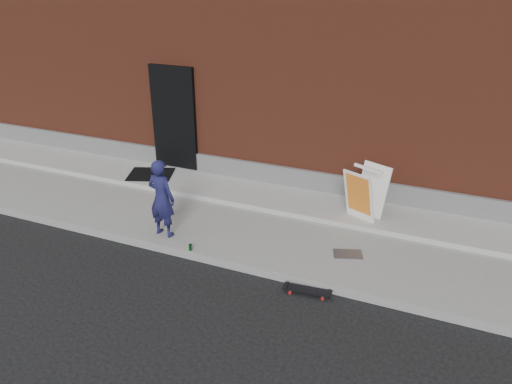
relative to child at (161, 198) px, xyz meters
The scene contains 10 objects.
ground 1.57m from the child, 15.14° to the right, with size 80.00×80.00×0.00m, color black.
sidewalk 1.89m from the child, 41.85° to the left, with size 20.00×3.00×0.15m, color gray.
apron 2.50m from the child, 57.92° to the left, with size 20.00×1.20×0.10m, color gray.
building 6.97m from the child, 79.06° to the left, with size 20.00×8.10×5.00m.
child is the anchor object (origin of this frame).
skateboard 2.91m from the child, 10.00° to the right, with size 0.71×0.25×0.08m.
pizza_sign 3.57m from the child, 30.61° to the left, with size 0.80×0.85×0.96m.
soda_can 0.99m from the child, 23.25° to the right, with size 0.06×0.06×0.11m, color #187931.
doormat 2.62m from the child, 129.14° to the left, with size 0.93×0.75×0.03m, color black.
utility_plate 3.23m from the child, 10.82° to the left, with size 0.46×0.30×0.01m, color #57575C.
Camera 1 is at (3.17, -6.02, 4.42)m, focal length 35.00 mm.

